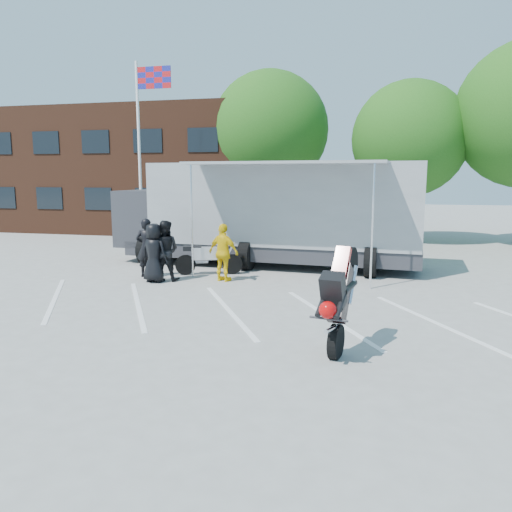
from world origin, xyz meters
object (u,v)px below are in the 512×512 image
at_px(tree_left, 270,131).
at_px(transporter_truck, 270,265).
at_px(spectator_leather_a, 154,253).
at_px(spectator_leather_c, 165,251).
at_px(flagpole, 144,133).
at_px(spectator_hivis, 224,253).
at_px(parked_motorcycle, 209,274).
at_px(spectator_leather_b, 147,248).
at_px(stunt_bike_rider, 345,346).
at_px(tree_mid, 410,139).

bearing_deg(tree_left, transporter_truck, -77.74).
relative_size(spectator_leather_a, spectator_leather_c, 0.96).
height_order(flagpole, spectator_hivis, flagpole).
height_order(parked_motorcycle, spectator_leather_b, spectator_leather_b).
bearing_deg(spectator_leather_b, transporter_truck, -147.51).
height_order(spectator_leather_a, spectator_leather_b, spectator_leather_b).
bearing_deg(flagpole, transporter_truck, -24.25).
bearing_deg(stunt_bike_rider, transporter_truck, 122.17).
bearing_deg(spectator_leather_a, stunt_bike_rider, 155.20).
height_order(stunt_bike_rider, spectator_leather_b, spectator_leather_b).
bearing_deg(transporter_truck, spectator_hivis, -101.08).
height_order(parked_motorcycle, spectator_leather_a, spectator_leather_a).
bearing_deg(flagpole, stunt_bike_rider, -49.51).
bearing_deg(tree_left, parked_motorcycle, -88.44).
xyz_separation_m(spectator_leather_b, spectator_leather_c, (0.80, -0.39, -0.01)).
distance_m(tree_left, parked_motorcycle, 12.24).
bearing_deg(tree_mid, spectator_hivis, -118.73).
relative_size(tree_left, spectator_leather_a, 4.79).
bearing_deg(spectator_leather_b, spectator_leather_c, 145.62).
xyz_separation_m(tree_mid, spectator_leather_a, (-7.93, -11.41, -4.04)).
distance_m(parked_motorcycle, spectator_hivis, 1.49).
height_order(transporter_truck, spectator_leather_c, spectator_leather_c).
height_order(tree_mid, spectator_leather_a, tree_mid).
bearing_deg(spectator_leather_b, spectator_leather_a, 121.59).
distance_m(flagpole, spectator_leather_b, 7.56).
bearing_deg(tree_mid, parked_motorcycle, -124.12).
bearing_deg(transporter_truck, spectator_leather_a, -123.88).
bearing_deg(spectator_leather_c, tree_left, -96.91).
bearing_deg(tree_left, stunt_bike_rider, -73.23).
bearing_deg(parked_motorcycle, tree_left, -17.06).
bearing_deg(spectator_hivis, tree_left, -67.09).
xyz_separation_m(flagpole, spectator_leather_a, (3.31, -6.41, -4.15)).
height_order(tree_mid, parked_motorcycle, tree_mid).
xyz_separation_m(flagpole, parked_motorcycle, (4.54, -4.90, -5.05)).
relative_size(stunt_bike_rider, spectator_hivis, 1.20).
distance_m(transporter_truck, spectator_leather_b, 4.61).
xyz_separation_m(parked_motorcycle, spectator_leather_a, (-1.23, -1.51, 0.90)).
distance_m(transporter_truck, stunt_bike_rider, 8.79).
relative_size(stunt_bike_rider, spectator_leather_c, 1.14).
bearing_deg(spectator_leather_c, flagpole, -63.51).
bearing_deg(spectator_hivis, tree_mid, -101.07).
bearing_deg(stunt_bike_rider, spectator_leather_a, 153.82).
height_order(tree_left, transporter_truck, tree_left).
distance_m(stunt_bike_rider, spectator_leather_a, 7.62).
relative_size(parked_motorcycle, spectator_hivis, 1.26).
bearing_deg(flagpole, tree_left, 54.72).
height_order(tree_left, parked_motorcycle, tree_left).
bearing_deg(spectator_leather_a, tree_left, -82.13).
xyz_separation_m(spectator_leather_b, spectator_hivis, (2.59, -0.07, -0.05)).
bearing_deg(tree_left, tree_mid, -8.13).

